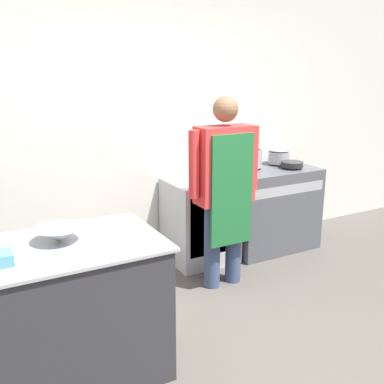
# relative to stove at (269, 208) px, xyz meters

# --- Properties ---
(ground_plane) EXTENTS (14.00, 14.00, 0.00)m
(ground_plane) POSITION_rel_stove_xyz_m (-1.33, -1.69, -0.43)
(ground_plane) COLOR #4C4742
(wall_back) EXTENTS (8.00, 0.05, 2.70)m
(wall_back) POSITION_rel_stove_xyz_m (-1.33, 0.39, 0.92)
(wall_back) COLOR silver
(wall_back) RESTS_ON ground_plane
(prep_counter) EXTENTS (1.31, 0.76, 0.88)m
(prep_counter) POSITION_rel_stove_xyz_m (-2.48, -1.11, 0.00)
(prep_counter) COLOR #2D2D33
(prep_counter) RESTS_ON ground_plane
(stove) EXTENTS (0.95, 0.62, 0.88)m
(stove) POSITION_rel_stove_xyz_m (0.00, 0.00, 0.00)
(stove) COLOR #4C4F56
(stove) RESTS_ON ground_plane
(fridge_unit) EXTENTS (0.63, 0.58, 0.82)m
(fridge_unit) POSITION_rel_stove_xyz_m (-0.81, 0.05, -0.02)
(fridge_unit) COLOR silver
(fridge_unit) RESTS_ON ground_plane
(person_cook) EXTENTS (0.67, 0.24, 1.65)m
(person_cook) POSITION_rel_stove_xyz_m (-0.90, -0.51, 0.51)
(person_cook) COLOR #38476B
(person_cook) RESTS_ON ground_plane
(mixing_bowl) EXTENTS (0.29, 0.29, 0.09)m
(mixing_bowl) POSITION_rel_stove_xyz_m (-2.40, -1.06, 0.49)
(mixing_bowl) COLOR #9EA0A8
(mixing_bowl) RESTS_ON prep_counter
(stock_pot) EXTENTS (0.29, 0.29, 0.23)m
(stock_pot) POSITION_rel_stove_xyz_m (-0.21, 0.11, 0.57)
(stock_pot) COLOR #9EA0A8
(stock_pot) RESTS_ON stove
(saute_pan) EXTENTS (0.23, 0.23, 0.05)m
(saute_pan) POSITION_rel_stove_xyz_m (0.19, -0.11, 0.48)
(saute_pan) COLOR #262628
(saute_pan) RESTS_ON stove
(sauce_pot) EXTENTS (0.23, 0.23, 0.16)m
(sauce_pot) POSITION_rel_stove_xyz_m (0.19, 0.11, 0.53)
(sauce_pot) COLOR #9EA0A8
(sauce_pot) RESTS_ON stove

